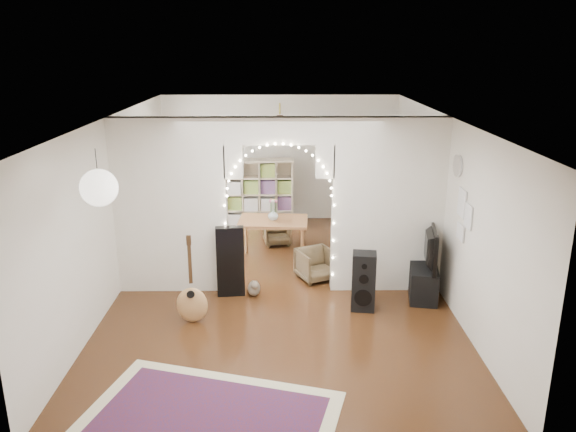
{
  "coord_description": "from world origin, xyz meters",
  "views": [
    {
      "loc": [
        0.05,
        -8.19,
        3.7
      ],
      "look_at": [
        0.13,
        0.3,
        1.1
      ],
      "focal_mm": 35.0,
      "sensor_mm": 36.0,
      "label": 1
    }
  ],
  "objects_px": {
    "acoustic_guitar": "(191,291)",
    "bookcase": "(260,194)",
    "floor_speaker": "(364,281)",
    "dining_table": "(273,224)",
    "dining_chair_left": "(277,233)",
    "dining_chair_right": "(316,264)",
    "media_console": "(423,279)"
  },
  "relations": [
    {
      "from": "acoustic_guitar",
      "to": "dining_chair_left",
      "type": "relative_size",
      "value": 2.12
    },
    {
      "from": "floor_speaker",
      "to": "bookcase",
      "type": "xyz_separation_m",
      "value": [
        -1.65,
        3.91,
        0.29
      ]
    },
    {
      "from": "media_console",
      "to": "dining_chair_left",
      "type": "distance_m",
      "value": 3.23
    },
    {
      "from": "acoustic_guitar",
      "to": "floor_speaker",
      "type": "relative_size",
      "value": 1.24
    },
    {
      "from": "acoustic_guitar",
      "to": "bookcase",
      "type": "distance_m",
      "value": 4.37
    },
    {
      "from": "bookcase",
      "to": "dining_chair_left",
      "type": "distance_m",
      "value": 1.27
    },
    {
      "from": "media_console",
      "to": "dining_table",
      "type": "bearing_deg",
      "value": 157.76
    },
    {
      "from": "media_console",
      "to": "dining_chair_right",
      "type": "distance_m",
      "value": 1.72
    },
    {
      "from": "floor_speaker",
      "to": "dining_chair_left",
      "type": "bearing_deg",
      "value": 122.47
    },
    {
      "from": "dining_chair_right",
      "to": "acoustic_guitar",
      "type": "bearing_deg",
      "value": -165.44
    },
    {
      "from": "dining_chair_left",
      "to": "dining_chair_right",
      "type": "distance_m",
      "value": 1.83
    },
    {
      "from": "floor_speaker",
      "to": "bookcase",
      "type": "relative_size",
      "value": 0.6
    },
    {
      "from": "floor_speaker",
      "to": "bookcase",
      "type": "distance_m",
      "value": 4.26
    },
    {
      "from": "dining_table",
      "to": "dining_chair_left",
      "type": "xyz_separation_m",
      "value": [
        0.06,
        0.84,
        -0.45
      ]
    },
    {
      "from": "dining_table",
      "to": "dining_chair_left",
      "type": "relative_size",
      "value": 2.45
    },
    {
      "from": "media_console",
      "to": "dining_chair_right",
      "type": "bearing_deg",
      "value": 169.57
    },
    {
      "from": "acoustic_guitar",
      "to": "dining_chair_right",
      "type": "distance_m",
      "value": 2.34
    },
    {
      "from": "floor_speaker",
      "to": "bookcase",
      "type": "height_order",
      "value": "bookcase"
    },
    {
      "from": "acoustic_guitar",
      "to": "media_console",
      "type": "distance_m",
      "value": 3.53
    },
    {
      "from": "acoustic_guitar",
      "to": "floor_speaker",
      "type": "bearing_deg",
      "value": 0.42
    },
    {
      "from": "acoustic_guitar",
      "to": "dining_chair_right",
      "type": "relative_size",
      "value": 1.92
    },
    {
      "from": "floor_speaker",
      "to": "media_console",
      "type": "xyz_separation_m",
      "value": [
        0.99,
        0.5,
        -0.18
      ]
    },
    {
      "from": "bookcase",
      "to": "dining_chair_right",
      "type": "bearing_deg",
      "value": -73.2
    },
    {
      "from": "floor_speaker",
      "to": "dining_chair_right",
      "type": "height_order",
      "value": "floor_speaker"
    },
    {
      "from": "floor_speaker",
      "to": "dining_chair_right",
      "type": "xyz_separation_m",
      "value": [
        -0.62,
        1.1,
        -0.18
      ]
    },
    {
      "from": "acoustic_guitar",
      "to": "media_console",
      "type": "xyz_separation_m",
      "value": [
        3.41,
        0.88,
        -0.22
      ]
    },
    {
      "from": "media_console",
      "to": "dining_table",
      "type": "relative_size",
      "value": 0.8
    },
    {
      "from": "dining_table",
      "to": "dining_chair_left",
      "type": "bearing_deg",
      "value": 89.66
    },
    {
      "from": "media_console",
      "to": "dining_chair_left",
      "type": "height_order",
      "value": "media_console"
    },
    {
      "from": "bookcase",
      "to": "dining_chair_right",
      "type": "relative_size",
      "value": 2.56
    },
    {
      "from": "dining_table",
      "to": "dining_chair_right",
      "type": "height_order",
      "value": "dining_table"
    },
    {
      "from": "bookcase",
      "to": "dining_table",
      "type": "bearing_deg",
      "value": -84.08
    }
  ]
}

